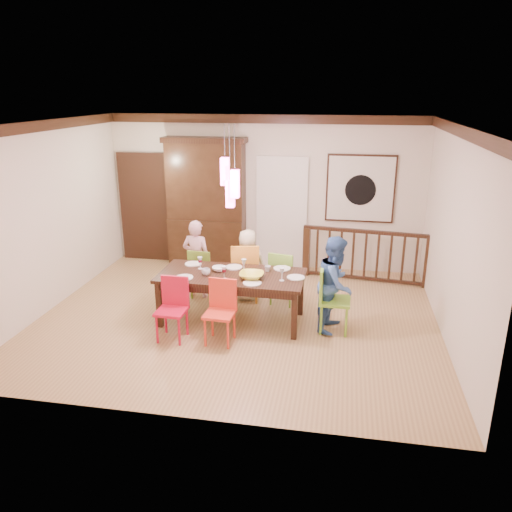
% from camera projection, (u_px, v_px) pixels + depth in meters
% --- Properties ---
extents(floor, '(6.00, 6.00, 0.00)m').
position_uv_depth(floor, '(237.00, 318.00, 7.66)').
color(floor, '#A47E4F').
rests_on(floor, ground).
extents(ceiling, '(6.00, 6.00, 0.00)m').
position_uv_depth(ceiling, '(235.00, 123.00, 6.74)').
color(ceiling, white).
rests_on(ceiling, wall_back).
extents(wall_back, '(6.00, 0.00, 6.00)m').
position_uv_depth(wall_back, '(264.00, 193.00, 9.53)').
color(wall_back, beige).
rests_on(wall_back, floor).
extents(wall_left, '(0.00, 5.00, 5.00)m').
position_uv_depth(wall_left, '(47.00, 218.00, 7.70)').
color(wall_left, beige).
rests_on(wall_left, floor).
extents(wall_right, '(0.00, 5.00, 5.00)m').
position_uv_depth(wall_right, '(454.00, 237.00, 6.70)').
color(wall_right, beige).
rests_on(wall_right, floor).
extents(crown_molding, '(6.00, 5.00, 0.16)m').
position_uv_depth(crown_molding, '(235.00, 129.00, 6.77)').
color(crown_molding, black).
rests_on(crown_molding, wall_back).
extents(panel_door, '(1.04, 0.07, 2.24)m').
position_uv_depth(panel_door, '(146.00, 209.00, 10.02)').
color(panel_door, black).
rests_on(panel_door, wall_back).
extents(white_doorway, '(0.97, 0.05, 2.22)m').
position_uv_depth(white_doorway, '(282.00, 215.00, 9.57)').
color(white_doorway, silver).
rests_on(white_doorway, wall_back).
extents(painting, '(1.25, 0.06, 1.25)m').
position_uv_depth(painting, '(360.00, 189.00, 9.15)').
color(painting, black).
rests_on(painting, wall_back).
extents(pendant_cluster, '(0.27, 0.21, 1.14)m').
position_uv_depth(pendant_cluster, '(230.00, 183.00, 6.91)').
color(pendant_cluster, '#FF4CA3').
rests_on(pendant_cluster, ceiling).
extents(dining_table, '(2.16, 1.01, 0.75)m').
position_uv_depth(dining_table, '(232.00, 279.00, 7.37)').
color(dining_table, black).
rests_on(dining_table, floor).
extents(chair_far_left, '(0.42, 0.42, 0.85)m').
position_uv_depth(chair_far_left, '(203.00, 269.00, 8.31)').
color(chair_far_left, '#77A830').
rests_on(chair_far_left, floor).
extents(chair_far_mid, '(0.53, 0.53, 0.99)m').
position_uv_depth(chair_far_mid, '(245.00, 267.00, 8.16)').
color(chair_far_mid, '#F79F31').
rests_on(chair_far_mid, floor).
extents(chair_far_right, '(0.47, 0.47, 0.89)m').
position_uv_depth(chair_far_right, '(284.00, 273.00, 8.05)').
color(chair_far_right, '#80C23E').
rests_on(chair_far_right, floor).
extents(chair_near_left, '(0.41, 0.41, 0.88)m').
position_uv_depth(chair_near_left, '(171.00, 306.00, 6.86)').
color(chair_near_left, red).
rests_on(chair_near_left, floor).
extents(chair_near_mid, '(0.42, 0.42, 0.88)m').
position_uv_depth(chair_near_mid, '(219.00, 309.00, 6.77)').
color(chair_near_mid, red).
rests_on(chair_near_mid, floor).
extents(chair_end_right, '(0.44, 0.44, 0.96)m').
position_uv_depth(chair_end_right, '(335.00, 295.00, 7.09)').
color(chair_end_right, '#7CBF31').
rests_on(chair_end_right, floor).
extents(china_hutch, '(1.58, 0.46, 2.50)m').
position_uv_depth(china_hutch, '(206.00, 203.00, 9.59)').
color(china_hutch, black).
rests_on(china_hutch, floor).
extents(balustrade, '(2.29, 0.36, 0.96)m').
position_uv_depth(balustrade, '(365.00, 255.00, 9.00)').
color(balustrade, black).
rests_on(balustrade, floor).
extents(person_far_left, '(0.52, 0.37, 1.32)m').
position_uv_depth(person_far_left, '(197.00, 259.00, 8.27)').
color(person_far_left, '#EEB5C4').
rests_on(person_far_left, floor).
extents(person_far_mid, '(0.62, 0.44, 1.20)m').
position_uv_depth(person_far_mid, '(248.00, 265.00, 8.17)').
color(person_far_mid, beige).
rests_on(person_far_mid, floor).
extents(person_end_right, '(0.68, 0.79, 1.40)m').
position_uv_depth(person_end_right, '(336.00, 284.00, 7.12)').
color(person_end_right, '#3E68AE').
rests_on(person_end_right, floor).
extents(serving_bowl, '(0.37, 0.37, 0.09)m').
position_uv_depth(serving_bowl, '(252.00, 276.00, 7.16)').
color(serving_bowl, gold).
rests_on(serving_bowl, dining_table).
extents(small_bowl, '(0.24, 0.24, 0.06)m').
position_uv_depth(small_bowl, '(219.00, 269.00, 7.46)').
color(small_bowl, white).
rests_on(small_bowl, dining_table).
extents(cup_left, '(0.16, 0.16, 0.10)m').
position_uv_depth(cup_left, '(206.00, 272.00, 7.28)').
color(cup_left, silver).
rests_on(cup_left, dining_table).
extents(cup_right, '(0.11, 0.11, 0.08)m').
position_uv_depth(cup_right, '(268.00, 269.00, 7.44)').
color(cup_right, silver).
rests_on(cup_right, dining_table).
extents(plate_far_left, '(0.26, 0.26, 0.01)m').
position_uv_depth(plate_far_left, '(193.00, 264.00, 7.75)').
color(plate_far_left, white).
rests_on(plate_far_left, dining_table).
extents(plate_far_mid, '(0.26, 0.26, 0.01)m').
position_uv_depth(plate_far_mid, '(234.00, 267.00, 7.61)').
color(plate_far_mid, white).
rests_on(plate_far_mid, dining_table).
extents(plate_far_right, '(0.26, 0.26, 0.01)m').
position_uv_depth(plate_far_right, '(282.00, 268.00, 7.55)').
color(plate_far_right, white).
rests_on(plate_far_right, dining_table).
extents(plate_near_left, '(0.26, 0.26, 0.01)m').
position_uv_depth(plate_near_left, '(184.00, 277.00, 7.19)').
color(plate_near_left, white).
rests_on(plate_near_left, dining_table).
extents(plate_near_mid, '(0.26, 0.26, 0.01)m').
position_uv_depth(plate_near_mid, '(252.00, 283.00, 6.98)').
color(plate_near_mid, white).
rests_on(plate_near_mid, dining_table).
extents(plate_end_right, '(0.26, 0.26, 0.01)m').
position_uv_depth(plate_end_right, '(296.00, 278.00, 7.19)').
color(plate_end_right, white).
rests_on(plate_end_right, dining_table).
extents(wine_glass_a, '(0.08, 0.08, 0.19)m').
position_uv_depth(wine_glass_a, '(200.00, 263.00, 7.53)').
color(wine_glass_a, '#590C19').
rests_on(wine_glass_a, dining_table).
extents(wine_glass_b, '(0.08, 0.08, 0.19)m').
position_uv_depth(wine_glass_b, '(244.00, 265.00, 7.43)').
color(wine_glass_b, silver).
rests_on(wine_glass_b, dining_table).
extents(wine_glass_c, '(0.08, 0.08, 0.19)m').
position_uv_depth(wine_glass_c, '(224.00, 273.00, 7.13)').
color(wine_glass_c, '#590C19').
rests_on(wine_glass_c, dining_table).
extents(wine_glass_d, '(0.08, 0.08, 0.19)m').
position_uv_depth(wine_glass_d, '(282.00, 274.00, 7.06)').
color(wine_glass_d, silver).
rests_on(wine_glass_d, dining_table).
extents(napkin, '(0.18, 0.14, 0.01)m').
position_uv_depth(napkin, '(227.00, 283.00, 6.98)').
color(napkin, '#D83359').
rests_on(napkin, dining_table).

